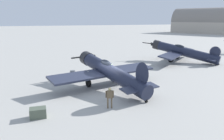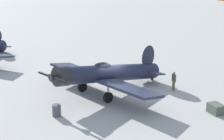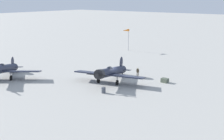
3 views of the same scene
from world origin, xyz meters
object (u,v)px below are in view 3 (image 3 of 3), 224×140
Objects in this scene: airplane_foreground at (111,72)px; windsock_mast at (126,31)px; equipment_crate at (165,80)px; fuel_drum at (103,90)px; ground_crew_mechanic at (138,71)px; airplane_mid_apron at (3,69)px.

airplane_foreground is 2.10× the size of windsock_mast.
fuel_drum is (4.22, 9.82, 0.07)m from equipment_crate.
ground_crew_mechanic is 0.29× the size of windsock_mast.
equipment_crate is 1.37× the size of fuel_drum.
fuel_drum is at bearing 65.44° from airplane_mid_apron.
windsock_mast is at bearing 140.17° from airplane_mid_apron.
fuel_drum reaches higher than equipment_crate.
airplane_foreground is 10.23× the size of equipment_crate.
windsock_mast is (13.87, -23.69, 3.30)m from airplane_foreground.
equipment_crate is (-5.05, 0.09, -0.62)m from ground_crew_mechanic.
fuel_drum is (-17.60, -4.13, -1.14)m from airplane_mid_apron.
airplane_foreground is 5.36m from ground_crew_mechanic.
ground_crew_mechanic reaches higher than equipment_crate.
equipment_crate is at bearing 104.68° from ground_crew_mechanic.
windsock_mast is (-1.18, -32.69, 3.34)m from airplane_mid_apron.
airplane_foreground is at bearing 120.35° from windsock_mast.
airplane_mid_apron is 25.92m from equipment_crate.
airplane_mid_apron reaches higher than ground_crew_mechanic.
fuel_drum is 0.15× the size of windsock_mast.
fuel_drum is at bearing 12.36° from airplane_foreground.
airplane_foreground reaches higher than equipment_crate.
equipment_crate is (-21.82, -13.95, -1.21)m from airplane_mid_apron.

